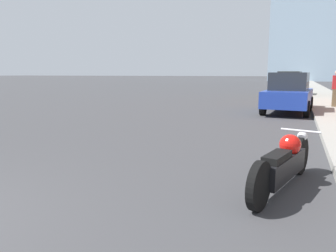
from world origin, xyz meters
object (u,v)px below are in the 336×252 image
parked_car_blue (289,93)px  parked_car_yellow (289,84)px  motorcycle (284,163)px  pedestrian (336,88)px  parked_car_silver (293,81)px

parked_car_blue → parked_car_yellow: size_ratio=0.93×
motorcycle → pedestrian: (1.77, 11.84, 0.61)m
parked_car_silver → pedestrian: pedestrian is taller
parked_car_blue → parked_car_silver: 24.00m
motorcycle → parked_car_silver: 33.77m
parked_car_blue → pedestrian: bearing=50.9°
motorcycle → parked_car_blue: 9.78m
parked_car_silver → pedestrian: size_ratio=2.83×
motorcycle → parked_car_yellow: (-0.44, 20.86, 0.51)m
parked_car_yellow → parked_car_silver: parked_car_yellow is taller
parked_car_blue → parked_car_silver: (-0.19, 24.00, -0.04)m
parked_car_blue → parked_car_silver: size_ratio=0.89×
motorcycle → parked_car_silver: size_ratio=0.52×
parked_car_blue → pedestrian: size_ratio=2.52×
motorcycle → parked_car_blue: size_ratio=0.58×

